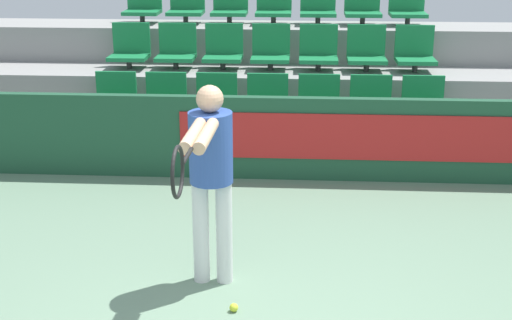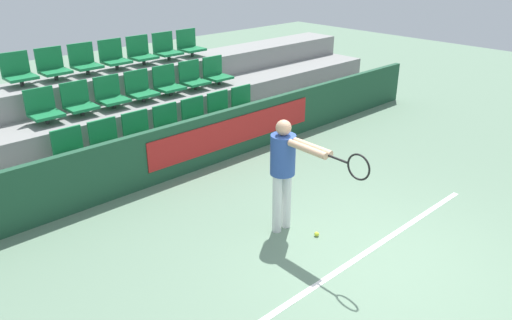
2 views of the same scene
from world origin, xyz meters
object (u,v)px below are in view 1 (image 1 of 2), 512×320
at_px(stadium_chair_17, 274,6).
at_px(stadium_chair_20, 408,7).
at_px(stadium_chair_7, 130,49).
at_px(stadium_chair_11, 318,52).
at_px(tennis_ball, 234,307).
at_px(stadium_chair_8, 176,50).
at_px(stadium_chair_14, 143,5).
at_px(stadium_chair_18, 318,7).
at_px(stadium_chair_19, 363,7).
at_px(tennis_player, 210,166).
at_px(stadium_chair_9, 223,50).
at_px(stadium_chair_13, 415,53).
at_px(stadium_chair_3, 267,103).
at_px(stadium_chair_1, 165,102).
at_px(stadium_chair_15, 186,6).
at_px(stadium_chair_5, 371,105).
at_px(stadium_chair_4, 319,104).
at_px(stadium_chair_2, 216,102).
at_px(stadium_chair_0, 115,101).
at_px(stadium_chair_10, 271,51).
at_px(stadium_chair_16, 230,6).
at_px(stadium_chair_12, 366,52).
at_px(stadium_chair_6, 424,105).

height_order(stadium_chair_17, stadium_chair_20, same).
distance_m(stadium_chair_7, stadium_chair_11, 2.47).
bearing_deg(tennis_ball, stadium_chair_8, 104.42).
distance_m(stadium_chair_14, stadium_chair_18, 2.47).
distance_m(stadium_chair_19, tennis_player, 5.28).
bearing_deg(stadium_chair_20, stadium_chair_14, 180.00).
distance_m(stadium_chair_9, stadium_chair_13, 2.47).
xyz_separation_m(stadium_chair_3, stadium_chair_18, (0.62, 1.83, 0.93)).
height_order(stadium_chair_1, stadium_chair_15, stadium_chair_15).
height_order(stadium_chair_5, stadium_chair_7, stadium_chair_7).
distance_m(stadium_chair_4, stadium_chair_18, 2.05).
bearing_deg(stadium_chair_8, stadium_chair_15, 90.00).
bearing_deg(stadium_chair_19, stadium_chair_2, -135.32).
distance_m(stadium_chair_4, stadium_chair_8, 2.11).
distance_m(stadium_chair_3, stadium_chair_9, 1.20).
relative_size(stadium_chair_8, stadium_chair_13, 1.00).
distance_m(stadium_chair_0, stadium_chair_3, 1.85).
bearing_deg(stadium_chair_4, stadium_chair_5, 0.00).
xyz_separation_m(stadium_chair_1, tennis_player, (0.95, -3.20, 0.31)).
height_order(stadium_chair_10, stadium_chair_20, stadium_chair_20).
bearing_deg(stadium_chair_0, stadium_chair_2, 0.00).
bearing_deg(stadium_chair_15, tennis_ball, -77.93).
distance_m(stadium_chair_15, stadium_chair_19, 2.47).
relative_size(stadium_chair_10, stadium_chair_14, 1.00).
bearing_deg(stadium_chair_16, stadium_chair_4, -56.02).
xyz_separation_m(stadium_chair_14, stadium_chair_17, (1.85, 0.00, 0.00)).
bearing_deg(stadium_chair_19, stadium_chair_12, -90.00).
xyz_separation_m(stadium_chair_20, tennis_ball, (-1.92, -5.43, -1.60)).
xyz_separation_m(stadium_chair_13, stadium_chair_16, (-2.47, 0.91, 0.47)).
height_order(stadium_chair_11, stadium_chair_12, same).
relative_size(stadium_chair_15, stadium_chair_18, 1.00).
height_order(stadium_chair_2, stadium_chair_13, stadium_chair_13).
distance_m(stadium_chair_8, stadium_chair_17, 1.60).
height_order(stadium_chair_0, stadium_chair_2, same).
distance_m(stadium_chair_3, stadium_chair_17, 2.05).
relative_size(stadium_chair_2, stadium_chair_10, 1.00).
relative_size(stadium_chair_9, stadium_chair_16, 1.00).
xyz_separation_m(stadium_chair_11, stadium_chair_16, (-1.23, 0.91, 0.47)).
bearing_deg(stadium_chair_12, tennis_player, -110.25).
bearing_deg(stadium_chair_6, tennis_player, -123.71).
height_order(stadium_chair_1, stadium_chair_5, same).
height_order(stadium_chair_9, stadium_chair_10, same).
relative_size(stadium_chair_4, stadium_chair_15, 1.00).
xyz_separation_m(stadium_chair_1, stadium_chair_16, (0.62, 1.83, 0.93)).
relative_size(stadium_chair_2, stadium_chair_5, 1.00).
bearing_deg(stadium_chair_20, stadium_chair_3, -135.32).
height_order(stadium_chair_11, stadium_chair_16, stadium_chair_16).
relative_size(stadium_chair_11, tennis_ball, 8.67).
bearing_deg(stadium_chair_7, stadium_chair_15, 56.02).
relative_size(stadium_chair_4, stadium_chair_8, 1.00).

